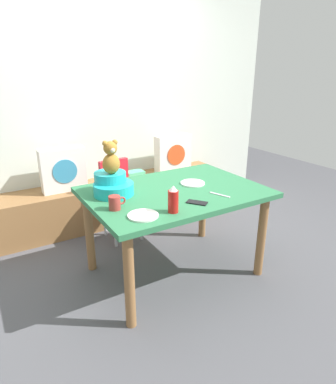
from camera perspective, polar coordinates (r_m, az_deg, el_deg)
The scene contains 16 objects.
ground_plane at distance 2.93m, azimuth 1.04°, elevation -13.37°, with size 8.00×8.00×0.00m, color #4C4C51.
back_wall at distance 3.81m, azimuth -11.37°, elevation 15.10°, with size 4.40×0.10×2.60m, color silver.
window_bench at distance 3.81m, azimuth -8.85°, elevation -1.38°, with size 2.60×0.44×0.46m, color olive.
pillow_floral_left at distance 3.49m, azimuth -17.58°, elevation 3.69°, with size 0.44×0.15×0.44m.
pillow_floral_right at distance 3.97m, azimuth 0.88°, elevation 6.61°, with size 0.44×0.15×0.44m.
book_stack at distance 3.81m, azimuth -5.71°, elevation 3.05°, with size 0.20×0.14×0.07m, color #53CA92.
dining_table at distance 2.62m, azimuth 1.13°, elevation -1.60°, with size 1.36×0.97×0.74m.
highchair at distance 3.28m, azimuth -8.15°, elevation 0.51°, with size 0.34×0.47×0.79m.
infant_seat_teal at distance 2.52m, azimuth -9.52°, elevation 1.22°, with size 0.30×0.33×0.16m.
teddy_bear at distance 2.46m, azimuth -9.80°, elevation 5.76°, with size 0.13×0.12×0.25m.
ketchup_bottle at distance 2.16m, azimuth 0.90°, elevation -1.35°, with size 0.07×0.07×0.18m.
coffee_mug at distance 2.24m, azimuth -9.10°, elevation -1.82°, with size 0.12×0.08×0.09m.
dinner_plate_near at distance 2.73m, azimuth 4.26°, elevation 1.54°, with size 0.20×0.20×0.01m, color white.
dinner_plate_far at distance 2.13m, azimuth -4.31°, elevation -4.04°, with size 0.20×0.20×0.01m, color white.
cell_phone at distance 2.34m, azimuth 5.00°, elevation -1.81°, with size 0.07×0.14×0.01m, color black.
table_fork at distance 2.51m, azimuth 8.88°, elevation -0.47°, with size 0.02×0.17×0.01m, color silver.
Camera 1 is at (-1.30, -2.06, 1.63)m, focal length 31.02 mm.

